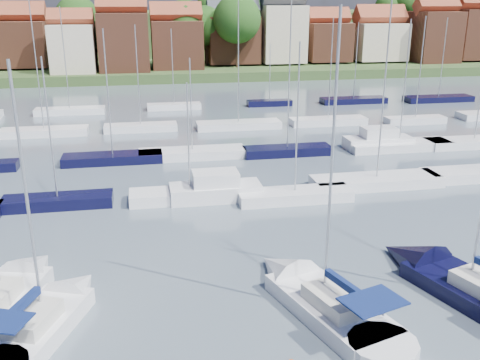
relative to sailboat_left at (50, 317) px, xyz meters
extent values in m
plane|color=#4C5967|center=(15.38, 35.31, -0.36)|extent=(260.00, 260.00, 0.00)
cube|color=silver|center=(-0.36, -0.93, -0.11)|extent=(4.66, 6.76, 1.20)
cone|color=silver|center=(1.04, 2.71, -0.11)|extent=(3.51, 3.76, 2.60)
cube|color=beige|center=(-0.51, -1.34, 0.84)|extent=(2.63, 3.08, 0.70)
cylinder|color=#B2B2B7|center=(-0.20, -0.53, 6.26)|extent=(0.14, 0.14, 11.56)
cylinder|color=#B2B2B7|center=(-0.82, -2.15, 1.69)|extent=(1.33, 3.27, 0.10)
cube|color=#101E50|center=(-0.82, -2.15, 1.84)|extent=(1.46, 3.18, 0.35)
cube|color=#101E50|center=(-1.23, -3.20, 1.99)|extent=(2.62, 2.25, 0.08)
cube|color=silver|center=(13.30, -1.77, -0.11)|extent=(5.10, 7.92, 1.20)
cone|color=silver|center=(11.94, 2.61, -0.11)|extent=(3.98, 4.32, 3.06)
cylinder|color=silver|center=(14.39, -5.27, -0.11)|extent=(3.83, 3.83, 1.20)
cube|color=beige|center=(13.45, -2.26, 0.84)|extent=(2.95, 3.56, 0.70)
cylinder|color=#B2B2B7|center=(13.15, -1.28, 7.29)|extent=(0.14, 0.14, 13.60)
cylinder|color=#B2B2B7|center=(13.75, -3.23, 1.69)|extent=(1.31, 3.92, 0.10)
cube|color=#101E50|center=(13.75, -3.23, 1.84)|extent=(1.44, 3.79, 0.35)
cube|color=#101E50|center=(14.15, -4.50, 1.99)|extent=(3.03, 2.53, 0.08)
cube|color=black|center=(21.17, -1.86, -0.11)|extent=(5.45, 8.37, 1.20)
cone|color=black|center=(19.69, 2.75, -0.11)|extent=(4.23, 4.58, 3.23)
cone|color=silver|center=(-1.56, 5.46, -0.11)|extent=(3.55, 3.89, 2.81)
sphere|color=beige|center=(20.43, 1.92, -0.36)|extent=(0.45, 0.45, 0.45)
cube|color=black|center=(-1.73, 15.85, -0.01)|extent=(8.01, 2.24, 1.00)
cylinder|color=#B2B2B7|center=(-1.73, 15.85, 5.57)|extent=(0.12, 0.12, 10.16)
cube|color=silver|center=(8.11, 15.51, -0.01)|extent=(9.22, 2.58, 1.00)
cylinder|color=#B2B2B7|center=(8.11, 15.51, 4.58)|extent=(0.12, 0.12, 8.18)
cube|color=silver|center=(16.01, 13.92, -0.01)|extent=(8.78, 2.46, 1.00)
cylinder|color=#B2B2B7|center=(16.01, 13.92, 6.02)|extent=(0.12, 0.12, 11.06)
cube|color=silver|center=(23.61, 15.98, -0.01)|extent=(10.79, 3.02, 1.00)
cylinder|color=#B2B2B7|center=(23.61, 15.98, 7.92)|extent=(0.12, 0.12, 14.87)
cube|color=silver|center=(33.36, 16.34, -0.01)|extent=(10.13, 2.84, 1.00)
cube|color=silver|center=(10.07, 15.31, 0.14)|extent=(7.00, 2.60, 1.40)
cube|color=silver|center=(10.07, 15.31, 1.24)|extent=(3.50, 2.20, 1.30)
cube|color=black|center=(1.83, 26.95, -0.01)|extent=(9.30, 2.60, 1.00)
cylinder|color=#B2B2B7|center=(1.83, 26.95, 6.23)|extent=(0.12, 0.12, 11.48)
cube|color=silver|center=(9.44, 27.32, -0.01)|extent=(10.40, 2.91, 1.00)
cylinder|color=#B2B2B7|center=(9.44, 27.32, 4.87)|extent=(0.12, 0.12, 8.77)
cube|color=black|center=(18.86, 26.59, -0.01)|extent=(8.80, 2.46, 1.00)
cylinder|color=#B2B2B7|center=(18.86, 26.59, 7.65)|extent=(0.12, 0.12, 14.33)
cube|color=silver|center=(30.77, 26.47, -0.01)|extent=(10.73, 3.00, 1.00)
cylinder|color=#B2B2B7|center=(30.77, 26.47, 6.56)|extent=(0.12, 0.12, 12.14)
cube|color=silver|center=(39.20, 26.28, -0.01)|extent=(10.48, 2.93, 1.00)
cube|color=silver|center=(28.84, 27.31, 0.14)|extent=(7.00, 2.60, 1.40)
cube|color=silver|center=(28.84, 27.31, 1.24)|extent=(3.50, 2.20, 1.30)
cube|color=silver|center=(-6.34, 39.52, -0.01)|extent=(9.71, 2.72, 1.00)
cylinder|color=#B2B2B7|center=(-6.34, 39.52, 7.93)|extent=(0.12, 0.12, 14.88)
cube|color=silver|center=(4.54, 39.82, -0.01)|extent=(8.49, 2.38, 1.00)
cylinder|color=#B2B2B7|center=(4.54, 39.82, 6.14)|extent=(0.12, 0.12, 11.31)
cube|color=silver|center=(16.17, 39.09, -0.01)|extent=(10.16, 2.85, 1.00)
cylinder|color=#B2B2B7|center=(16.17, 39.09, 7.78)|extent=(0.12, 0.12, 14.59)
cube|color=silver|center=(27.55, 39.21, -0.01)|extent=(9.53, 2.67, 1.00)
cylinder|color=#B2B2B7|center=(27.55, 39.21, 6.44)|extent=(0.12, 0.12, 11.91)
cube|color=silver|center=(38.53, 37.82, -0.01)|extent=(7.62, 2.13, 1.00)
cylinder|color=#B2B2B7|center=(38.53, 37.82, 6.55)|extent=(0.12, 0.12, 12.13)
cube|color=silver|center=(-4.88, 51.87, -0.01)|extent=(9.24, 2.59, 1.00)
cylinder|color=#B2B2B7|center=(-4.88, 51.87, 7.07)|extent=(0.12, 0.12, 13.17)
cube|color=silver|center=(9.29, 52.61, -0.01)|extent=(7.57, 2.12, 1.00)
cylinder|color=#B2B2B7|center=(9.29, 52.61, 5.61)|extent=(0.12, 0.12, 10.24)
cube|color=black|center=(23.26, 52.78, -0.01)|extent=(6.58, 1.84, 1.00)
cylinder|color=#B2B2B7|center=(23.26, 52.78, 4.49)|extent=(0.12, 0.12, 8.01)
cube|color=black|center=(36.32, 52.71, -0.01)|extent=(9.92, 2.78, 1.00)
cylinder|color=#B2B2B7|center=(36.32, 52.71, 5.95)|extent=(0.12, 0.12, 10.92)
cube|color=black|center=(49.66, 51.68, -0.01)|extent=(10.55, 2.95, 1.00)
cylinder|color=#B2B2B7|center=(49.66, 51.68, 6.24)|extent=(0.12, 0.12, 11.51)
cube|color=#354D26|center=(15.38, 112.31, -0.06)|extent=(200.00, 70.00, 3.00)
cube|color=#354D26|center=(15.38, 137.31, 4.64)|extent=(200.00, 60.00, 14.00)
cube|color=brown|center=(-18.27, 93.10, 6.20)|extent=(10.37, 9.97, 8.73)
cube|color=brown|center=(-18.27, 93.10, 11.83)|extent=(10.57, 5.13, 5.13)
cube|color=beige|center=(-7.37, 84.31, 5.72)|extent=(8.09, 8.80, 8.96)
cube|color=brown|center=(-7.37, 84.31, 11.19)|extent=(8.25, 4.00, 4.00)
cube|color=brown|center=(2.03, 85.25, 6.72)|extent=(9.36, 10.17, 10.97)
cube|color=brown|center=(2.03, 85.25, 13.35)|extent=(9.54, 4.63, 4.63)
cube|color=brown|center=(12.33, 86.96, 5.95)|extent=(9.90, 8.56, 9.42)
cube|color=brown|center=(12.33, 86.96, 11.87)|extent=(10.10, 4.90, 4.90)
cube|color=brown|center=(24.47, 91.96, 6.58)|extent=(10.59, 8.93, 9.49)
cube|color=#383A42|center=(24.47, 91.96, 12.63)|extent=(10.80, 5.24, 5.24)
cube|color=beige|center=(35.09, 91.11, 7.66)|extent=(9.01, 8.61, 11.65)
cube|color=#383A42|center=(35.09, 91.11, 14.59)|extent=(9.19, 4.46, 4.46)
cube|color=brown|center=(45.55, 92.31, 5.84)|extent=(9.10, 9.34, 8.00)
cube|color=brown|center=(45.55, 92.31, 10.95)|extent=(9.28, 4.50, 4.50)
cube|color=beige|center=(57.33, 91.90, 5.78)|extent=(10.86, 9.59, 7.88)
cube|color=brown|center=(57.33, 91.90, 11.05)|extent=(11.07, 5.37, 5.37)
cube|color=brown|center=(69.13, 89.23, 6.72)|extent=(9.18, 9.96, 10.97)
cube|color=brown|center=(69.13, 89.23, 13.33)|extent=(9.36, 4.54, 4.54)
cube|color=brown|center=(80.55, 90.52, 7.22)|extent=(11.39, 9.67, 10.76)
cylinder|color=#382619|center=(72.15, 110.82, 8.15)|extent=(0.50, 0.50, 4.47)
sphere|color=#264C17|center=(72.15, 110.82, 14.22)|extent=(8.18, 8.18, 8.18)
cylinder|color=#382619|center=(18.84, 91.24, 3.47)|extent=(0.50, 0.50, 4.46)
sphere|color=#264C17|center=(18.84, 91.24, 9.51)|extent=(8.15, 8.15, 8.15)
cylinder|color=#382619|center=(30.60, 108.99, 8.21)|extent=(0.50, 0.50, 5.15)
cylinder|color=#382619|center=(1.83, 111.62, 8.31)|extent=(0.50, 0.50, 4.56)
sphere|color=#264C17|center=(1.83, 111.62, 14.50)|extent=(8.34, 8.34, 8.34)
cylinder|color=#382619|center=(-7.86, 100.56, 3.81)|extent=(0.50, 0.50, 5.15)
sphere|color=#264C17|center=(-7.86, 100.56, 10.81)|extent=(9.42, 9.42, 9.42)
cylinder|color=#382619|center=(-23.30, 102.63, 6.40)|extent=(0.50, 0.50, 3.42)
sphere|color=#264C17|center=(-23.30, 102.63, 11.04)|extent=(6.26, 6.26, 6.26)
cylinder|color=#382619|center=(29.13, 100.02, 3.12)|extent=(0.50, 0.50, 3.77)
sphere|color=#264C17|center=(29.13, 100.02, 8.23)|extent=(6.89, 6.89, 6.89)
cylinder|color=#382619|center=(24.42, 86.25, 3.84)|extent=(0.50, 0.50, 5.21)
sphere|color=#264C17|center=(24.42, 86.25, 10.92)|extent=(9.53, 9.53, 9.53)
cylinder|color=#382619|center=(77.31, 96.93, 2.72)|extent=(0.50, 0.50, 2.97)
sphere|color=#264C17|center=(77.31, 96.93, 6.76)|extent=(5.44, 5.44, 5.44)
cylinder|color=#382619|center=(14.23, 89.06, 3.66)|extent=(0.50, 0.50, 4.84)
sphere|color=#264C17|center=(14.23, 89.06, 10.23)|extent=(8.85, 8.85, 8.85)
cylinder|color=#382619|center=(68.06, 111.03, 7.80)|extent=(0.50, 0.50, 3.72)
sphere|color=#264C17|center=(68.06, 111.03, 12.85)|extent=(6.80, 6.80, 6.80)
cylinder|color=#382619|center=(69.43, 89.44, 3.26)|extent=(0.50, 0.50, 4.05)
sphere|color=#264C17|center=(69.43, 89.44, 8.75)|extent=(7.40, 7.40, 7.40)
cylinder|color=#382619|center=(22.21, 108.60, 7.55)|extent=(0.50, 0.50, 3.93)
sphere|color=#264C17|center=(22.21, 108.60, 12.88)|extent=(7.19, 7.19, 7.19)
cylinder|color=#382619|center=(46.03, 95.48, 3.15)|extent=(0.50, 0.50, 3.82)
sphere|color=#264C17|center=(46.03, 95.48, 8.34)|extent=(6.99, 6.99, 6.99)
cylinder|color=#382619|center=(-2.07, 88.43, 2.98)|extent=(0.50, 0.50, 3.48)
sphere|color=#264C17|center=(-2.07, 88.43, 7.70)|extent=(6.37, 6.37, 6.37)
cylinder|color=#382619|center=(72.89, 98.12, 2.73)|extent=(0.50, 0.50, 2.99)
sphere|color=#264C17|center=(72.89, 98.12, 6.78)|extent=(5.46, 5.46, 5.46)
cylinder|color=#382619|center=(18.98, 94.35, 2.86)|extent=(0.50, 0.50, 3.25)
sphere|color=#264C17|center=(18.98, 94.35, 7.27)|extent=(5.94, 5.94, 5.94)
cylinder|color=#382619|center=(12.32, 96.05, 2.73)|extent=(0.50, 0.50, 2.98)
sphere|color=#264C17|center=(12.32, 96.05, 6.78)|extent=(5.46, 5.46, 5.46)
cylinder|color=#382619|center=(80.04, 117.06, 8.99)|extent=(0.50, 0.50, 4.29)
camera|label=1|loc=(4.91, -23.22, 14.17)|focal=40.00mm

